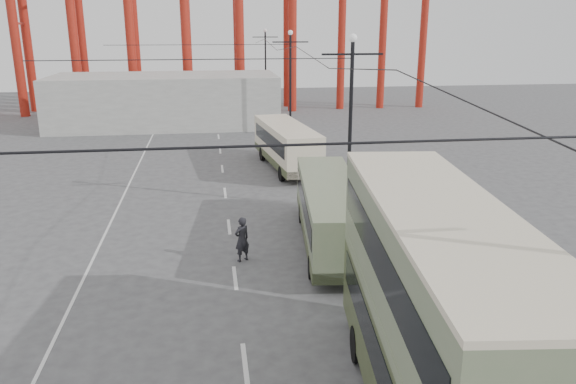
{
  "coord_description": "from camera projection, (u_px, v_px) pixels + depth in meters",
  "views": [
    {
      "loc": [
        -1.77,
        -10.65,
        9.71
      ],
      "look_at": [
        1.38,
        11.68,
        3.0
      ],
      "focal_mm": 35.0,
      "sensor_mm": 36.0,
      "label": 1
    }
  ],
  "objects": [
    {
      "name": "road_markings",
      "position": [
        229.0,
        204.0,
        31.69
      ],
      "size": [
        12.52,
        120.0,
        0.01
      ],
      "color": "silver",
      "rests_on": "ground"
    },
    {
      "name": "fairground_shed",
      "position": [
        166.0,
        100.0,
        56.2
      ],
      "size": [
        22.0,
        10.0,
        5.0
      ],
      "primitive_type": "cube",
      "color": "#9B9C97",
      "rests_on": "ground"
    },
    {
      "name": "single_decker_green",
      "position": [
        330.0,
        211.0,
        25.36
      ],
      "size": [
        3.48,
        10.68,
        2.97
      ],
      "rotation": [
        0.0,
        0.0,
        -0.1
      ],
      "color": "#6B7C5A",
      "rests_on": "ground"
    },
    {
      "name": "lamp_post_mid",
      "position": [
        350.0,
        125.0,
        29.61
      ],
      "size": [
        3.2,
        0.44,
        9.32
      ],
      "color": "black",
      "rests_on": "ground"
    },
    {
      "name": "pedestrian",
      "position": [
        242.0,
        239.0,
        23.84
      ],
      "size": [
        0.86,
        0.78,
        1.97
      ],
      "primitive_type": "imported",
      "rotation": [
        0.0,
        0.0,
        3.71
      ],
      "color": "black",
      "rests_on": "ground"
    },
    {
      "name": "lamp_post_far",
      "position": [
        290.0,
        84.0,
        50.49
      ],
      "size": [
        3.2,
        0.44,
        9.32
      ],
      "color": "black",
      "rests_on": "ground"
    },
    {
      "name": "double_decker_bus",
      "position": [
        434.0,
        311.0,
        13.08
      ],
      "size": [
        3.95,
        11.23,
        5.91
      ],
      "rotation": [
        0.0,
        0.0,
        -0.11
      ],
      "color": "#363D21",
      "rests_on": "ground"
    },
    {
      "name": "single_decker_cream",
      "position": [
        286.0,
        144.0,
        39.15
      ],
      "size": [
        3.65,
        10.19,
        3.1
      ],
      "rotation": [
        0.0,
        0.0,
        0.12
      ],
      "color": "beige",
      "rests_on": "ground"
    },
    {
      "name": "lamp_post_distant",
      "position": [
        266.0,
        67.0,
        71.37
      ],
      "size": [
        3.2,
        0.44,
        9.32
      ],
      "color": "black",
      "rests_on": "ground"
    }
  ]
}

